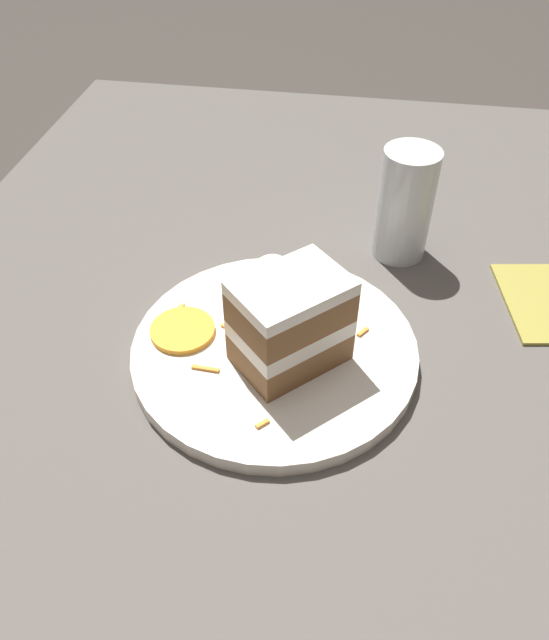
{
  "coord_description": "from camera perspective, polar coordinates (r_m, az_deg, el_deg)",
  "views": [
    {
      "loc": [
        -0.42,
        -0.01,
        0.5
      ],
      "look_at": [
        0.02,
        0.06,
        0.08
      ],
      "focal_mm": 35.0,
      "sensor_mm": 36.0,
      "label": 1
    }
  ],
  "objects": [
    {
      "name": "drinking_glass",
      "position": [
        0.76,
        11.73,
        9.71
      ],
      "size": [
        0.07,
        0.07,
        0.14
      ],
      "color": "silver",
      "rests_on": "dining_table"
    },
    {
      "name": "cake_slice",
      "position": [
        0.59,
        1.46,
        -0.24
      ],
      "size": [
        0.12,
        0.12,
        0.1
      ],
      "rotation": [
        0.0,
        0.0,
        3.9
      ],
      "color": "brown",
      "rests_on": "plate"
    },
    {
      "name": "cream_dollop",
      "position": [
        0.68,
        -0.23,
        4.05
      ],
      "size": [
        0.05,
        0.05,
        0.04
      ],
      "primitive_type": "ellipsoid",
      "color": "white",
      "rests_on": "plate"
    },
    {
      "name": "orange_garnish",
      "position": [
        0.65,
        -8.41,
        -0.93
      ],
      "size": [
        0.07,
        0.07,
        0.01
      ],
      "primitive_type": "cylinder",
      "color": "orange",
      "rests_on": "plate"
    },
    {
      "name": "plate",
      "position": [
        0.64,
        0.0,
        -2.75
      ],
      "size": [
        0.29,
        0.29,
        0.02
      ],
      "primitive_type": "cylinder",
      "color": "silver",
      "rests_on": "dining_table"
    },
    {
      "name": "carrot_shreds_scatter",
      "position": [
        0.65,
        -2.21,
        -0.44
      ],
      "size": [
        0.22,
        0.21,
        0.0
      ],
      "color": "orange",
      "rests_on": "plate"
    },
    {
      "name": "ground_plane",
      "position": [
        0.65,
        4.85,
        -6.6
      ],
      "size": [
        6.0,
        6.0,
        0.0
      ],
      "primitive_type": "plane",
      "color": "#38332D",
      "rests_on": "ground"
    },
    {
      "name": "dining_table",
      "position": [
        0.64,
        4.92,
        -5.76
      ],
      "size": [
        1.34,
        1.01,
        0.03
      ],
      "primitive_type": "cube",
      "color": "#56514C",
      "rests_on": "ground"
    }
  ]
}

